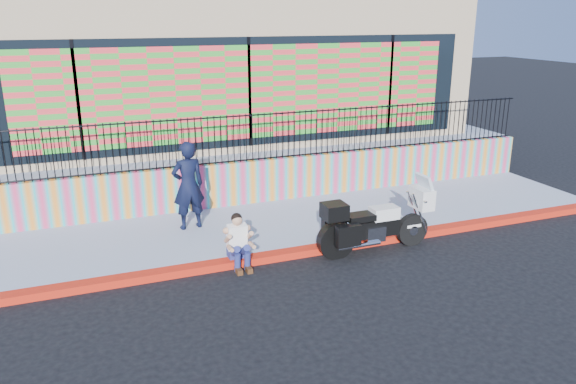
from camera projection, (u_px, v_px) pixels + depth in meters
name	position (u px, v px, depth m)	size (l,w,h in m)	color
ground	(311.00, 254.00, 11.74)	(90.00, 90.00, 0.00)	black
red_curb	(311.00, 250.00, 11.72)	(16.00, 0.30, 0.15)	red
sidewalk	(283.00, 224.00, 13.19)	(16.00, 3.00, 0.15)	#969FB4
mural_wall	(261.00, 181.00, 14.42)	(16.00, 0.20, 1.10)	#DF3A6B
metal_fence	(261.00, 137.00, 14.07)	(15.80, 0.04, 1.20)	black
elevated_platform	(213.00, 143.00, 18.98)	(16.00, 10.00, 1.25)	#969FB4
storefront_building	(212.00, 65.00, 17.99)	(14.00, 8.06, 4.00)	tan
police_motorcycle	(374.00, 222.00, 11.67)	(2.52, 0.83, 1.57)	black
police_officer	(188.00, 185.00, 12.47)	(0.73, 0.48, 2.00)	black
seated_man	(239.00, 246.00, 10.98)	(0.54, 0.71, 1.06)	navy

